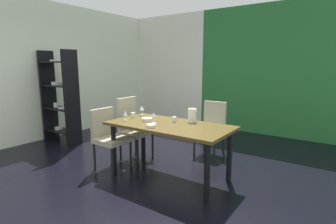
{
  "coord_description": "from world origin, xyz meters",
  "views": [
    {
      "loc": [
        2.41,
        -2.92,
        1.57
      ],
      "look_at": [
        0.16,
        0.28,
        0.85
      ],
      "focal_mm": 28.0,
      "sensor_mm": 36.0,
      "label": 1
    }
  ],
  "objects_px": {
    "chair_left_near": "(108,135)",
    "pitcher_north": "(192,115)",
    "serving_bowl_rear": "(147,119)",
    "serving_bowl_south": "(151,126)",
    "chair_left_far": "(132,126)",
    "dining_table": "(169,131)",
    "chair_head_far": "(212,124)",
    "display_shelf": "(60,97)",
    "cup_front": "(174,119)",
    "wine_glass_corner": "(154,115)",
    "wine_glass_near_window": "(125,113)",
    "cup_right": "(133,115)",
    "wine_glass_east": "(142,108)"
  },
  "relations": [
    {
      "from": "chair_left_far",
      "to": "wine_glass_near_window",
      "type": "bearing_deg",
      "value": 32.17
    },
    {
      "from": "chair_left_near",
      "to": "wine_glass_corner",
      "type": "distance_m",
      "value": 0.82
    },
    {
      "from": "chair_left_near",
      "to": "serving_bowl_south",
      "type": "xyz_separation_m",
      "value": [
        0.84,
        -0.02,
        0.26
      ]
    },
    {
      "from": "chair_head_far",
      "to": "serving_bowl_rear",
      "type": "distance_m",
      "value": 1.36
    },
    {
      "from": "wine_glass_corner",
      "to": "dining_table",
      "type": "bearing_deg",
      "value": 17.56
    },
    {
      "from": "display_shelf",
      "to": "cup_front",
      "type": "distance_m",
      "value": 2.75
    },
    {
      "from": "display_shelf",
      "to": "wine_glass_east",
      "type": "relative_size",
      "value": 12.07
    },
    {
      "from": "serving_bowl_south",
      "to": "cup_right",
      "type": "xyz_separation_m",
      "value": [
        -0.62,
        0.33,
        0.02
      ]
    },
    {
      "from": "serving_bowl_rear",
      "to": "pitcher_north",
      "type": "relative_size",
      "value": 0.79
    },
    {
      "from": "wine_glass_corner",
      "to": "serving_bowl_rear",
      "type": "bearing_deg",
      "value": 162.46
    },
    {
      "from": "chair_left_near",
      "to": "serving_bowl_rear",
      "type": "height_order",
      "value": "chair_left_near"
    },
    {
      "from": "chair_left_far",
      "to": "serving_bowl_south",
      "type": "distance_m",
      "value": 1.04
    },
    {
      "from": "chair_left_near",
      "to": "pitcher_north",
      "type": "height_order",
      "value": "pitcher_north"
    },
    {
      "from": "chair_left_far",
      "to": "cup_front",
      "type": "bearing_deg",
      "value": 82.53
    },
    {
      "from": "wine_glass_near_window",
      "to": "cup_right",
      "type": "height_order",
      "value": "wine_glass_near_window"
    },
    {
      "from": "chair_left_far",
      "to": "serving_bowl_south",
      "type": "relative_size",
      "value": 8.15
    },
    {
      "from": "serving_bowl_south",
      "to": "cup_front",
      "type": "height_order",
      "value": "cup_front"
    },
    {
      "from": "chair_left_near",
      "to": "chair_head_far",
      "type": "bearing_deg",
      "value": 147.52
    },
    {
      "from": "wine_glass_corner",
      "to": "cup_front",
      "type": "height_order",
      "value": "wine_glass_corner"
    },
    {
      "from": "chair_left_near",
      "to": "cup_front",
      "type": "bearing_deg",
      "value": 114.63
    },
    {
      "from": "dining_table",
      "to": "wine_glass_east",
      "type": "relative_size",
      "value": 11.26
    },
    {
      "from": "chair_left_near",
      "to": "wine_glass_near_window",
      "type": "xyz_separation_m",
      "value": [
        0.26,
        0.1,
        0.34
      ]
    },
    {
      "from": "chair_left_near",
      "to": "serving_bowl_south",
      "type": "bearing_deg",
      "value": 88.67
    },
    {
      "from": "chair_left_near",
      "to": "serving_bowl_south",
      "type": "distance_m",
      "value": 0.88
    },
    {
      "from": "chair_left_near",
      "to": "wine_glass_corner",
      "type": "height_order",
      "value": "same"
    },
    {
      "from": "serving_bowl_rear",
      "to": "cup_front",
      "type": "distance_m",
      "value": 0.4
    },
    {
      "from": "chair_head_far",
      "to": "serving_bowl_south",
      "type": "distance_m",
      "value": 1.57
    },
    {
      "from": "wine_glass_near_window",
      "to": "cup_right",
      "type": "xyz_separation_m",
      "value": [
        -0.05,
        0.21,
        -0.06
      ]
    },
    {
      "from": "wine_glass_east",
      "to": "serving_bowl_rear",
      "type": "xyz_separation_m",
      "value": [
        0.34,
        -0.29,
        -0.09
      ]
    },
    {
      "from": "chair_left_far",
      "to": "wine_glass_corner",
      "type": "relative_size",
      "value": 6.6
    },
    {
      "from": "chair_left_near",
      "to": "serving_bowl_rear",
      "type": "distance_m",
      "value": 0.66
    },
    {
      "from": "chair_left_far",
      "to": "dining_table",
      "type": "bearing_deg",
      "value": 73.95
    },
    {
      "from": "serving_bowl_south",
      "to": "serving_bowl_rear",
      "type": "distance_m",
      "value": 0.4
    },
    {
      "from": "chair_left_far",
      "to": "wine_glass_near_window",
      "type": "distance_m",
      "value": 0.6
    },
    {
      "from": "wine_glass_east",
      "to": "cup_right",
      "type": "bearing_deg",
      "value": -86.09
    },
    {
      "from": "serving_bowl_south",
      "to": "chair_head_far",
      "type": "bearing_deg",
      "value": 85.32
    },
    {
      "from": "display_shelf",
      "to": "pitcher_north",
      "type": "relative_size",
      "value": 9.43
    },
    {
      "from": "wine_glass_east",
      "to": "cup_front",
      "type": "relative_size",
      "value": 2.02
    },
    {
      "from": "dining_table",
      "to": "cup_right",
      "type": "distance_m",
      "value": 0.72
    },
    {
      "from": "wine_glass_corner",
      "to": "serving_bowl_rear",
      "type": "xyz_separation_m",
      "value": [
        -0.17,
        0.05,
        -0.09
      ]
    },
    {
      "from": "chair_left_near",
      "to": "cup_front",
      "type": "distance_m",
      "value": 1.04
    },
    {
      "from": "wine_glass_corner",
      "to": "serving_bowl_south",
      "type": "height_order",
      "value": "wine_glass_corner"
    },
    {
      "from": "serving_bowl_south",
      "to": "chair_left_far",
      "type": "bearing_deg",
      "value": 146.78
    },
    {
      "from": "dining_table",
      "to": "chair_head_far",
      "type": "xyz_separation_m",
      "value": [
        0.04,
        1.25,
        -0.15
      ]
    },
    {
      "from": "chair_head_far",
      "to": "dining_table",
      "type": "bearing_deg",
      "value": 88.06
    },
    {
      "from": "pitcher_north",
      "to": "chair_head_far",
      "type": "bearing_deg",
      "value": 98.82
    },
    {
      "from": "chair_head_far",
      "to": "pitcher_north",
      "type": "bearing_deg",
      "value": 98.82
    },
    {
      "from": "cup_front",
      "to": "serving_bowl_rear",
      "type": "bearing_deg",
      "value": -155.87
    },
    {
      "from": "chair_left_near",
      "to": "pitcher_north",
      "type": "bearing_deg",
      "value": 117.05
    },
    {
      "from": "chair_left_near",
      "to": "dining_table",
      "type": "bearing_deg",
      "value": 106.22
    }
  ]
}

